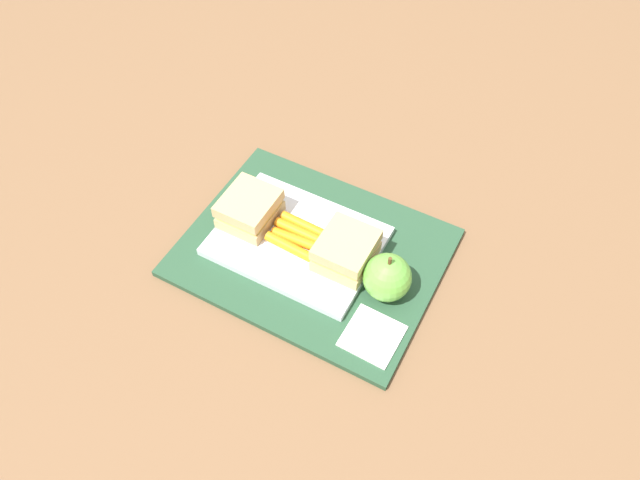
# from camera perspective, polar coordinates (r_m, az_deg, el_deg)

# --- Properties ---
(ground_plane) EXTENTS (2.40, 2.40, 0.00)m
(ground_plane) POSITION_cam_1_polar(r_m,az_deg,el_deg) (0.86, -0.73, -1.37)
(ground_plane) COLOR brown
(lunchbag_mat) EXTENTS (0.36, 0.28, 0.01)m
(lunchbag_mat) POSITION_cam_1_polar(r_m,az_deg,el_deg) (0.86, -0.74, -1.17)
(lunchbag_mat) COLOR #284C33
(lunchbag_mat) RESTS_ON ground_plane
(food_tray) EXTENTS (0.23, 0.17, 0.01)m
(food_tray) POSITION_cam_1_polar(r_m,az_deg,el_deg) (0.86, -2.21, -0.09)
(food_tray) COLOR white
(food_tray) RESTS_ON lunchbag_mat
(sandwich_half_left) EXTENTS (0.07, 0.08, 0.04)m
(sandwich_half_left) POSITION_cam_1_polar(r_m,az_deg,el_deg) (0.86, -6.77, 2.99)
(sandwich_half_left) COLOR tan
(sandwich_half_left) RESTS_ON food_tray
(sandwich_half_right) EXTENTS (0.07, 0.08, 0.04)m
(sandwich_half_right) POSITION_cam_1_polar(r_m,az_deg,el_deg) (0.81, 2.52, -1.00)
(sandwich_half_right) COLOR tan
(sandwich_half_right) RESTS_ON food_tray
(carrot_sticks_bundle) EXTENTS (0.08, 0.06, 0.02)m
(carrot_sticks_bundle) POSITION_cam_1_polar(r_m,az_deg,el_deg) (0.85, -2.19, 0.41)
(carrot_sticks_bundle) COLOR orange
(carrot_sticks_bundle) RESTS_ON food_tray
(apple) EXTENTS (0.07, 0.07, 0.08)m
(apple) POSITION_cam_1_polar(r_m,az_deg,el_deg) (0.79, 6.46, -3.58)
(apple) COLOR #66B742
(apple) RESTS_ON lunchbag_mat
(paper_napkin) EXTENTS (0.07, 0.07, 0.00)m
(paper_napkin) POSITION_cam_1_polar(r_m,az_deg,el_deg) (0.78, 5.04, -9.13)
(paper_napkin) COLOR white
(paper_napkin) RESTS_ON lunchbag_mat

